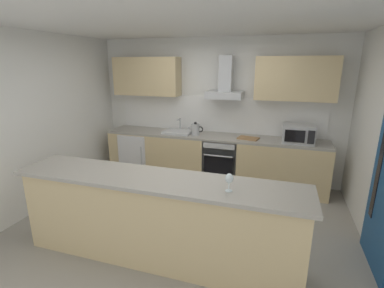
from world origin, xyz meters
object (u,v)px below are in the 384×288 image
(wine_glass, at_px, (229,179))
(chopping_board, at_px, (248,138))
(microwave, at_px, (298,134))
(range_hood, at_px, (225,85))
(oven, at_px, (222,160))
(kettle, at_px, (195,129))
(sink, at_px, (178,131))
(refrigerator, at_px, (139,153))

(wine_glass, height_order, chopping_board, wine_glass)
(microwave, height_order, range_hood, range_hood)
(oven, xyz_separation_m, range_hood, (0.00, 0.13, 1.33))
(kettle, xyz_separation_m, chopping_board, (0.94, 0.01, -0.09))
(microwave, height_order, kettle, microwave)
(kettle, bearing_deg, range_hood, 18.47)
(sink, relative_size, chopping_board, 1.47)
(oven, distance_m, microwave, 1.38)
(refrigerator, height_order, kettle, kettle)
(oven, height_order, sink, sink)
(oven, bearing_deg, refrigerator, -179.91)
(oven, bearing_deg, range_hood, 90.00)
(kettle, height_order, wine_glass, wine_glass)
(oven, height_order, microwave, microwave)
(sink, xyz_separation_m, wine_glass, (1.39, -2.37, 0.18))
(refrigerator, distance_m, kettle, 1.33)
(wine_glass, distance_m, chopping_board, 2.34)
(microwave, relative_size, chopping_board, 1.47)
(chopping_board, bearing_deg, kettle, -179.39)
(refrigerator, relative_size, wine_glass, 4.78)
(kettle, relative_size, wine_glass, 1.62)
(wine_glass, bearing_deg, chopping_board, 92.34)
(refrigerator, xyz_separation_m, range_hood, (1.68, 0.13, 1.36))
(refrigerator, distance_m, microwave, 3.00)
(kettle, bearing_deg, oven, 3.94)
(sink, height_order, chopping_board, sink)
(range_hood, distance_m, wine_glass, 2.64)
(sink, relative_size, range_hood, 0.69)
(kettle, xyz_separation_m, wine_glass, (1.04, -2.32, 0.11))
(oven, bearing_deg, kettle, -176.06)
(sink, bearing_deg, kettle, -7.25)
(sink, relative_size, wine_glass, 2.81)
(wine_glass, bearing_deg, range_hood, 102.49)
(oven, relative_size, refrigerator, 0.94)
(refrigerator, height_order, chopping_board, chopping_board)
(range_hood, relative_size, wine_glass, 4.05)
(chopping_board, bearing_deg, refrigerator, 179.44)
(refrigerator, distance_m, chopping_board, 2.19)
(oven, distance_m, range_hood, 1.33)
(refrigerator, bearing_deg, sink, 0.93)
(microwave, bearing_deg, oven, 178.72)
(kettle, relative_size, chopping_board, 0.85)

